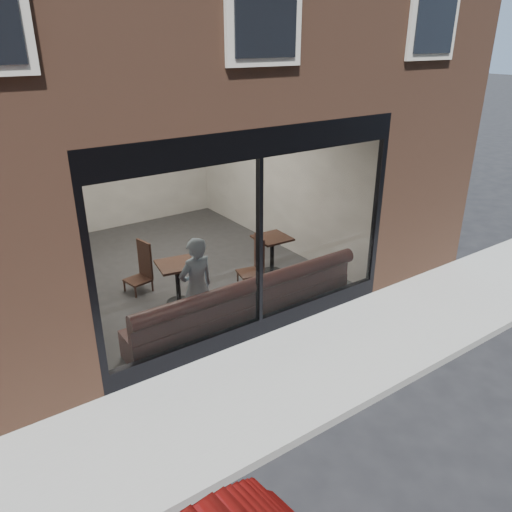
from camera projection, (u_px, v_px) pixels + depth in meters
ground at (353, 408)px, 6.29m from camera, size 120.00×120.00×0.00m
sidewalk_near at (302, 368)px, 7.03m from camera, size 40.00×2.00×0.01m
kerb_near at (356, 406)px, 6.22m from camera, size 40.00×0.10×0.12m
host_building_pier_right at (245, 144)px, 13.61m from camera, size 2.50×12.00×3.20m
host_building_backfill at (74, 142)px, 13.89m from camera, size 5.00×6.00×3.20m
cafe_floor at (174, 268)px, 10.03m from camera, size 6.00×6.00×0.00m
cafe_ceiling at (163, 105)px, 8.75m from camera, size 6.00×6.00×0.00m
cafe_wall_back at (112, 163)px, 11.63m from camera, size 5.00×0.00×5.00m
cafe_wall_left at (29, 218)px, 8.08m from camera, size 0.00×6.00×6.00m
cafe_wall_right at (274, 174)px, 10.70m from camera, size 0.00×6.00×6.00m
storefront_kick at (259, 327)px, 7.76m from camera, size 5.00×0.10×0.30m
storefront_header at (260, 143)px, 6.62m from camera, size 5.00×0.10×0.40m
storefront_mullion at (259, 244)px, 7.20m from camera, size 0.06×0.10×2.50m
storefront_glass at (261, 244)px, 7.18m from camera, size 4.80×0.00×4.80m
banquette at (245, 312)px, 8.03m from camera, size 4.00×0.55×0.45m
person at (197, 288)px, 7.55m from camera, size 0.62×0.44×1.62m
cafe_table_left at (177, 265)px, 8.47m from camera, size 0.74×0.74×0.04m
cafe_table_right at (272, 238)px, 9.59m from camera, size 0.66×0.66×0.04m
cafe_chair_left at (138, 280)px, 9.04m from camera, size 0.47×0.47×0.04m
cafe_chair_right at (250, 273)px, 9.32m from camera, size 0.51×0.51×0.04m
wall_poster at (49, 233)px, 7.25m from camera, size 0.02×0.56×0.75m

